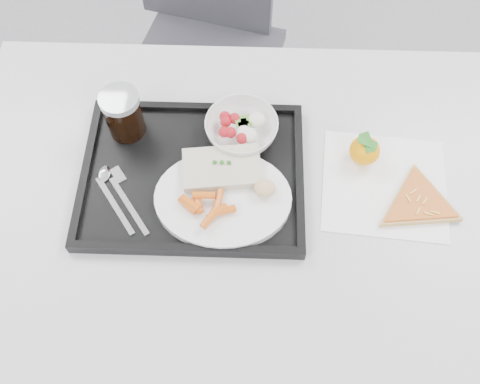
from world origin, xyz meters
TOP-DOWN VIEW (x-y plane):
  - room at (0.00, 0.00)m, footprint 6.04×7.04m
  - table at (0.00, 0.30)m, footprint 1.20×0.80m
  - chair at (-0.15, 0.98)m, footprint 0.51×0.51m
  - tray at (-0.11, 0.33)m, footprint 0.45×0.35m
  - dinner_plate at (-0.05, 0.27)m, footprint 0.27×0.27m
  - fish_fillet at (-0.05, 0.33)m, footprint 0.16×0.11m
  - bread_roll at (0.03, 0.28)m, footprint 0.05×0.05m
  - salad_bowl at (-0.02, 0.43)m, footprint 0.15×0.15m
  - cola_glass at (-0.26, 0.44)m, footprint 0.08×0.08m
  - cutlery at (-0.26, 0.28)m, footprint 0.13×0.16m
  - napkin at (0.28, 0.33)m, footprint 0.27×0.26m
  - tangerine at (0.24, 0.39)m, footprint 0.07×0.07m
  - pizza_slice at (0.34, 0.28)m, footprint 0.27×0.27m
  - carrot_pile at (-0.08, 0.24)m, footprint 0.11×0.09m
  - salad_contents at (-0.01, 0.43)m, footprint 0.10×0.08m

SIDE VIEW (x-z plane):
  - chair at x=-0.15m, z-range 0.07..1.00m
  - table at x=0.00m, z-range 0.31..1.06m
  - napkin at x=0.28m, z-range 0.75..0.75m
  - tray at x=-0.11m, z-range 0.75..0.77m
  - pizza_slice at x=0.34m, z-range 0.75..0.77m
  - cutlery at x=-0.26m, z-range 0.76..0.77m
  - dinner_plate at x=-0.05m, z-range 0.77..0.78m
  - tangerine at x=0.24m, z-range 0.75..0.82m
  - salad_bowl at x=-0.02m, z-range 0.77..0.81m
  - fish_fillet at x=-0.05m, z-range 0.78..0.81m
  - carrot_pile at x=-0.08m, z-range 0.78..0.81m
  - bread_roll at x=0.03m, z-range 0.78..0.81m
  - salad_contents at x=-0.01m, z-range 0.79..0.81m
  - cola_glass at x=-0.26m, z-range 0.77..0.88m
  - room at x=0.00m, z-range -0.02..2.82m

